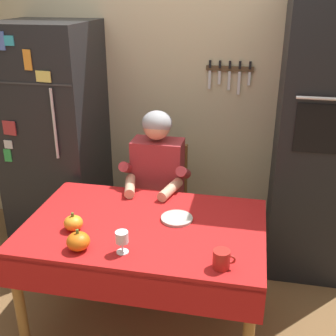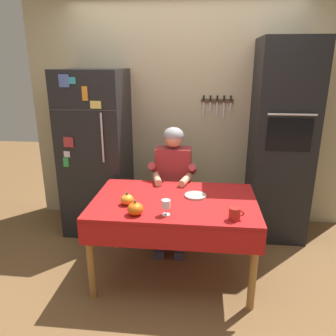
# 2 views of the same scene
# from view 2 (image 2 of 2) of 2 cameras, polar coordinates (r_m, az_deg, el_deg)

# --- Properties ---
(ground_plane) EXTENTS (10.00, 10.00, 0.00)m
(ground_plane) POSITION_cam_2_polar(r_m,az_deg,el_deg) (3.12, 0.88, -18.82)
(ground_plane) COLOR brown
(ground_plane) RESTS_ON ground
(back_wall_assembly) EXTENTS (3.70, 0.13, 2.60)m
(back_wall_assembly) POSITION_cam_2_polar(r_m,az_deg,el_deg) (3.89, 3.53, 9.52)
(back_wall_assembly) COLOR #BCAD89
(back_wall_assembly) RESTS_ON ground
(refrigerator) EXTENTS (0.68, 0.71, 1.80)m
(refrigerator) POSITION_cam_2_polar(r_m,az_deg,el_deg) (3.77, -12.27, 2.66)
(refrigerator) COLOR black
(refrigerator) RESTS_ON ground
(wall_oven) EXTENTS (0.60, 0.64, 2.10)m
(wall_oven) POSITION_cam_2_polar(r_m,az_deg,el_deg) (3.68, 18.99, 4.14)
(wall_oven) COLOR black
(wall_oven) RESTS_ON ground
(dining_table) EXTENTS (1.40, 0.90, 0.74)m
(dining_table) POSITION_cam_2_polar(r_m,az_deg,el_deg) (2.84, 1.08, -7.22)
(dining_table) COLOR #9E6B33
(dining_table) RESTS_ON ground
(chair_behind_person) EXTENTS (0.40, 0.40, 0.93)m
(chair_behind_person) POSITION_cam_2_polar(r_m,az_deg,el_deg) (3.63, 1.08, -3.97)
(chair_behind_person) COLOR brown
(chair_behind_person) RESTS_ON ground
(seated_person) EXTENTS (0.47, 0.55, 1.25)m
(seated_person) POSITION_cam_2_polar(r_m,az_deg,el_deg) (3.38, 0.83, -1.59)
(seated_person) COLOR #38384C
(seated_person) RESTS_ON ground
(coffee_mug) EXTENTS (0.11, 0.09, 0.10)m
(coffee_mug) POSITION_cam_2_polar(r_m,az_deg,el_deg) (2.51, 11.52, -7.80)
(coffee_mug) COLOR #B2231E
(coffee_mug) RESTS_ON dining_table
(wine_glass) EXTENTS (0.07, 0.07, 0.12)m
(wine_glass) POSITION_cam_2_polar(r_m,az_deg,el_deg) (2.52, -0.36, -6.41)
(wine_glass) COLOR white
(wine_glass) RESTS_ON dining_table
(pumpkin_large) EXTENTS (0.11, 0.11, 0.11)m
(pumpkin_large) POSITION_cam_2_polar(r_m,az_deg,el_deg) (2.74, -7.12, -5.46)
(pumpkin_large) COLOR orange
(pumpkin_large) RESTS_ON dining_table
(pumpkin_medium) EXTENTS (0.12, 0.12, 0.12)m
(pumpkin_medium) POSITION_cam_2_polar(r_m,az_deg,el_deg) (2.55, -5.70, -7.06)
(pumpkin_medium) COLOR orange
(pumpkin_medium) RESTS_ON dining_table
(serving_tray) EXTENTS (0.19, 0.19, 0.02)m
(serving_tray) POSITION_cam_2_polar(r_m,az_deg,el_deg) (2.90, 4.77, -4.80)
(serving_tray) COLOR #B7B2A8
(serving_tray) RESTS_ON dining_table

